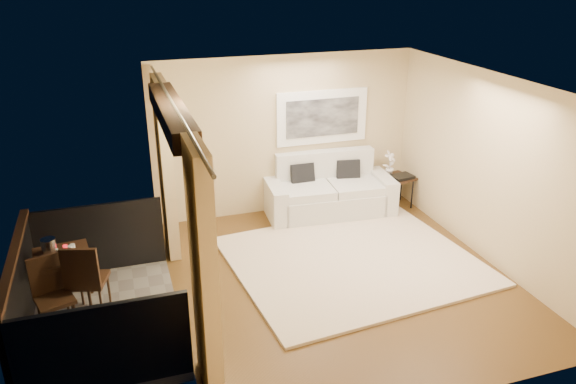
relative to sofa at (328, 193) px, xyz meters
name	(u,v)px	position (x,y,z in m)	size (l,w,h in m)	color
floor	(340,278)	(-0.66, -2.10, -0.37)	(5.00, 5.00, 0.00)	brown
room_shell	(171,113)	(-2.79, -2.10, 2.15)	(5.00, 6.40, 5.00)	white
balcony	(89,309)	(-3.96, -2.10, -0.19)	(1.81, 2.60, 1.17)	#605B56
curtains	(181,210)	(-2.77, -2.10, 0.97)	(0.16, 4.80, 2.64)	#DABA86
artwork	(322,117)	(-0.01, 0.37, 1.25)	(1.62, 0.07, 0.92)	white
rug	(352,261)	(-0.31, -1.75, -0.35)	(3.40, 2.96, 0.04)	beige
sofa	(328,193)	(0.00, 0.00, 0.00)	(2.22, 1.08, 1.04)	silver
side_table	(397,180)	(1.27, -0.10, 0.12)	(0.62, 0.62, 0.55)	#311C10
tray	(402,177)	(1.32, -0.17, 0.21)	(0.38, 0.28, 0.05)	black
orchid	(390,163)	(1.16, 0.01, 0.41)	(0.24, 0.16, 0.46)	white
bistro_table	(62,260)	(-4.21, -1.70, 0.31)	(0.72, 0.72, 0.76)	#311C10
balcony_chair_far	(84,276)	(-3.96, -1.99, 0.21)	(0.54, 0.54, 1.00)	#311C10
balcony_chair_near	(51,288)	(-4.34, -2.09, 0.17)	(0.51, 0.51, 0.93)	#311C10
ice_bucket	(49,246)	(-4.34, -1.63, 0.50)	(0.18, 0.18, 0.20)	silver
candle	(65,248)	(-4.16, -1.60, 0.43)	(0.06, 0.06, 0.07)	red
vase	(58,256)	(-4.22, -1.90, 0.49)	(0.04, 0.04, 0.18)	white
glass_a	(71,250)	(-4.09, -1.74, 0.46)	(0.06, 0.06, 0.12)	white
glass_b	(73,249)	(-4.07, -1.70, 0.46)	(0.06, 0.06, 0.12)	white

